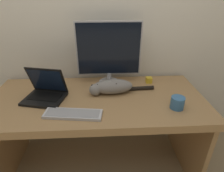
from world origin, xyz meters
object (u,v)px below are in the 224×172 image
object	(u,v)px
cat	(112,87)
laptop	(45,93)
monitor	(109,52)
coffee_mug	(177,103)
external_keyboard	(73,114)

from	to	relation	value
cat	laptop	bearing A→B (deg)	-177.71
monitor	cat	distance (m)	0.29
laptop	coffee_mug	distance (m)	0.98
cat	coffee_mug	distance (m)	0.51
external_keyboard	cat	size ratio (longest dim) A/B	0.75
laptop	external_keyboard	xyz separation A→B (m)	(0.24, -0.24, -0.04)
laptop	cat	xyz separation A→B (m)	(0.51, 0.05, 0.01)
monitor	coffee_mug	xyz separation A→B (m)	(0.47, -0.42, -0.24)
monitor	laptop	distance (m)	0.60
laptop	cat	world-z (taller)	laptop
cat	coffee_mug	bearing A→B (deg)	-31.33
external_keyboard	coffee_mug	xyz separation A→B (m)	(0.73, 0.05, 0.03)
monitor	coffee_mug	bearing A→B (deg)	-42.20
monitor	laptop	bearing A→B (deg)	-154.87
monitor	external_keyboard	bearing A→B (deg)	-119.07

